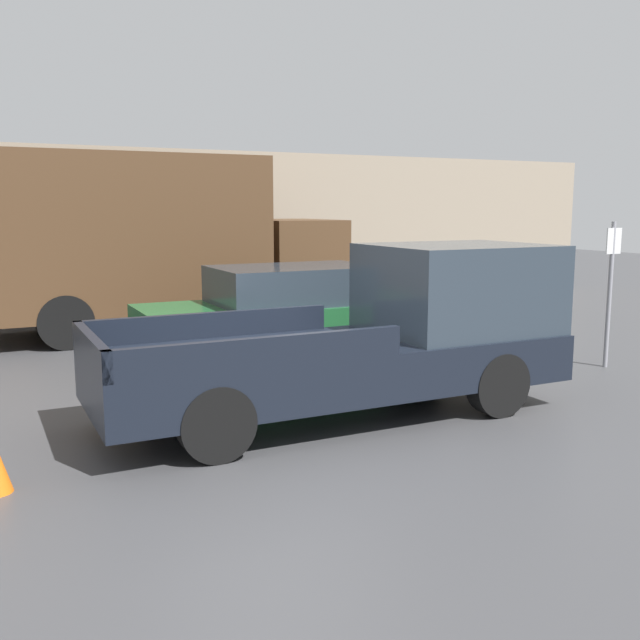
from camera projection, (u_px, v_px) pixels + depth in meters
name	position (u px, v px, depth m)	size (l,w,h in m)	color
ground_plane	(273.00, 431.00, 8.10)	(60.00, 60.00, 0.00)	#3D3D3F
building_wall	(113.00, 233.00, 16.22)	(28.00, 0.15, 3.87)	gray
pickup_truck	(381.00, 335.00, 8.82)	(5.75, 1.98, 2.05)	black
car	(289.00, 314.00, 11.49)	(4.66, 1.93, 1.58)	#1E592D
delivery_truck	(144.00, 240.00, 14.20)	(7.43, 2.54, 3.51)	#4C331E
parking_sign	(610.00, 286.00, 11.16)	(0.30, 0.07, 2.30)	gray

